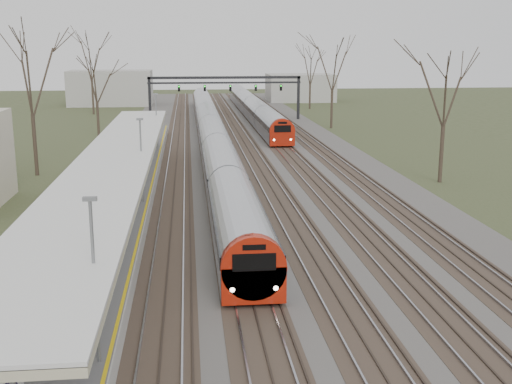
# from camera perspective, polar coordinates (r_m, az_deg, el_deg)

# --- Properties ---
(track_bed) EXTENTS (24.00, 160.00, 0.22)m
(track_bed) POSITION_cam_1_polar(r_m,az_deg,el_deg) (59.93, -1.04, 3.17)
(track_bed) COLOR #474442
(track_bed) RESTS_ON ground
(platform) EXTENTS (3.50, 69.00, 1.00)m
(platform) POSITION_cam_1_polar(r_m,az_deg,el_deg) (42.66, -11.49, -0.49)
(platform) COLOR #9E9B93
(platform) RESTS_ON ground
(canopy) EXTENTS (4.10, 50.00, 3.11)m
(canopy) POSITION_cam_1_polar(r_m,az_deg,el_deg) (37.58, -12.33, 3.01)
(canopy) COLOR slate
(canopy) RESTS_ON platform
(signal_gantry) EXTENTS (21.00, 0.59, 6.08)m
(signal_gantry) POSITION_cam_1_polar(r_m,az_deg,el_deg) (89.14, -2.76, 9.49)
(signal_gantry) COLOR black
(signal_gantry) RESTS_ON ground
(tree_west_far) EXTENTS (5.50, 5.50, 11.33)m
(tree_west_far) POSITION_cam_1_polar(r_m,az_deg,el_deg) (53.27, -19.49, 9.84)
(tree_west_far) COLOR #2D231C
(tree_west_far) RESTS_ON ground
(tree_east_far) EXTENTS (5.00, 5.00, 10.30)m
(tree_east_far) POSITION_cam_1_polar(r_m,az_deg,el_deg) (49.67, 16.52, 9.03)
(tree_east_far) COLOR #2D231C
(tree_east_far) RESTS_ON ground
(train_near) EXTENTS (2.62, 90.21, 3.05)m
(train_near) POSITION_cam_1_polar(r_m,az_deg,el_deg) (68.81, -4.04, 5.60)
(train_near) COLOR #A5A8AF
(train_near) RESTS_ON ground
(train_far) EXTENTS (2.62, 60.21, 3.05)m
(train_far) POSITION_cam_1_polar(r_m,az_deg,el_deg) (94.03, -0.32, 7.59)
(train_far) COLOR #A5A8AF
(train_far) RESTS_ON ground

